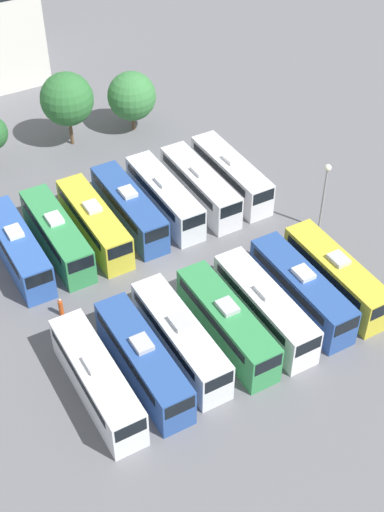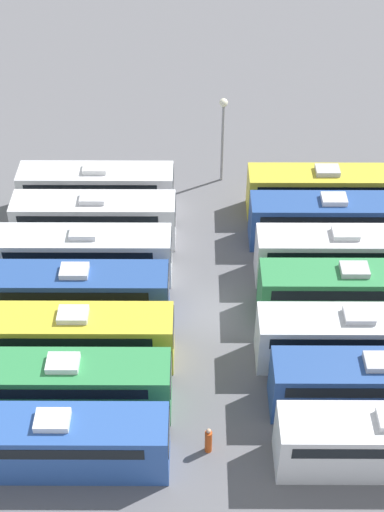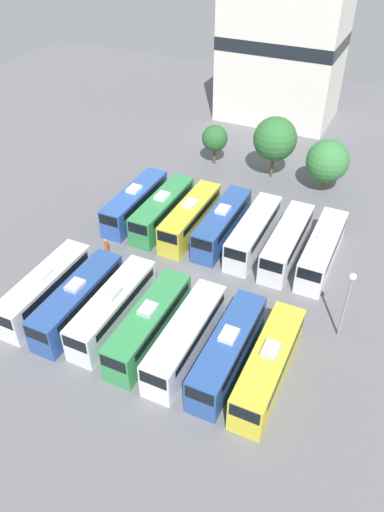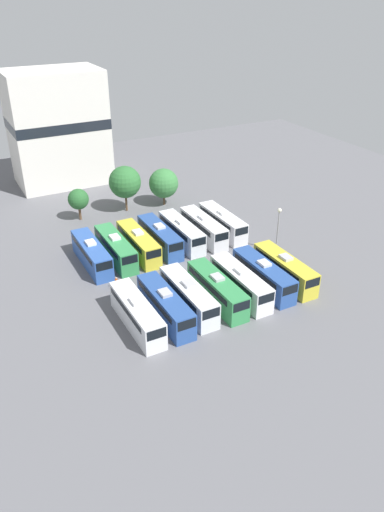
{
  "view_description": "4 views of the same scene",
  "coord_description": "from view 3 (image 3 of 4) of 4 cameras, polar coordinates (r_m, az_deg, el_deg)",
  "views": [
    {
      "loc": [
        -19.7,
        -37.69,
        39.6
      ],
      "look_at": [
        0.93,
        -1.49,
        2.92
      ],
      "focal_mm": 50.0,
      "sensor_mm": 36.0,
      "label": 1
    },
    {
      "loc": [
        -30.08,
        1.13,
        30.24
      ],
      "look_at": [
        1.77,
        1.25,
        3.03
      ],
      "focal_mm": 50.0,
      "sensor_mm": 36.0,
      "label": 2
    },
    {
      "loc": [
        15.35,
        -32.14,
        30.94
      ],
      "look_at": [
        0.12,
        0.18,
        2.95
      ],
      "focal_mm": 35.0,
      "sensor_mm": 36.0,
      "label": 3
    },
    {
      "loc": [
        -25.99,
        -50.75,
        33.94
      ],
      "look_at": [
        1.23,
        0.45,
        1.9
      ],
      "focal_mm": 35.0,
      "sensor_mm": 36.0,
      "label": 4
    }
  ],
  "objects": [
    {
      "name": "ground_plane",
      "position": [
        47.18,
        -0.23,
        -2.91
      ],
      "size": [
        124.26,
        124.26,
        0.0
      ],
      "primitive_type": "plane",
      "color": "slate"
    },
    {
      "name": "bus_0",
      "position": [
        45.63,
        -16.37,
        -3.51
      ],
      "size": [
        2.51,
        10.62,
        3.61
      ],
      "color": "silver",
      "rests_on": "ground_plane"
    },
    {
      "name": "bus_1",
      "position": [
        43.78,
        -12.88,
        -4.87
      ],
      "size": [
        2.51,
        10.62,
        3.61
      ],
      "color": "#284C93",
      "rests_on": "ground_plane"
    },
    {
      "name": "bus_2",
      "position": [
        42.54,
        -8.97,
        -5.77
      ],
      "size": [
        2.51,
        10.62,
        3.61
      ],
      "color": "silver",
      "rests_on": "ground_plane"
    },
    {
      "name": "bus_3",
      "position": [
        40.82,
        -4.9,
        -7.68
      ],
      "size": [
        2.51,
        10.62,
        3.61
      ],
      "color": "#338C4C",
      "rests_on": "ground_plane"
    },
    {
      "name": "bus_4",
      "position": [
        39.69,
        -0.69,
        -9.18
      ],
      "size": [
        2.51,
        10.62,
        3.61
      ],
      "color": "silver",
      "rests_on": "ground_plane"
    },
    {
      "name": "bus_5",
      "position": [
        38.9,
        4.15,
        -10.6
      ],
      "size": [
        2.51,
        10.62,
        3.61
      ],
      "color": "#284C93",
      "rests_on": "ground_plane"
    },
    {
      "name": "bus_6",
      "position": [
        38.29,
        8.79,
        -12.12
      ],
      "size": [
        2.51,
        10.62,
        3.61
      ],
      "color": "gold",
      "rests_on": "ground_plane"
    },
    {
      "name": "bus_7",
      "position": [
        55.56,
        -6.49,
        6.16
      ],
      "size": [
        2.51,
        10.62,
        3.61
      ],
      "color": "#2D56A8",
      "rests_on": "ground_plane"
    },
    {
      "name": "bus_8",
      "position": [
        54.07,
        -3.36,
        5.38
      ],
      "size": [
        2.51,
        10.62,
        3.61
      ],
      "color": "#338C4C",
      "rests_on": "ground_plane"
    },
    {
      "name": "bus_9",
      "position": [
        52.74,
        -0.16,
        4.52
      ],
      "size": [
        2.51,
        10.62,
        3.61
      ],
      "color": "gold",
      "rests_on": "ground_plane"
    },
    {
      "name": "bus_10",
      "position": [
        51.89,
        3.5,
        3.82
      ],
      "size": [
        2.51,
        10.62,
        3.61
      ],
      "color": "#284C93",
      "rests_on": "ground_plane"
    },
    {
      "name": "bus_11",
      "position": [
        50.91,
        7.06,
        2.82
      ],
      "size": [
        2.51,
        10.62,
        3.61
      ],
      "color": "silver",
      "rests_on": "ground_plane"
    },
    {
      "name": "bus_12",
      "position": [
        50.05,
        10.83,
        1.68
      ],
      "size": [
        2.51,
        10.62,
        3.61
      ],
      "color": "silver",
      "rests_on": "ground_plane"
    },
    {
      "name": "bus_13",
      "position": [
        49.77,
        14.67,
        0.79
      ],
      "size": [
        2.51,
        10.62,
        3.61
      ],
      "color": "silver",
      "rests_on": "ground_plane"
    },
    {
      "name": "worker_person",
      "position": [
        50.85,
        -9.76,
        1.07
      ],
      "size": [
        0.36,
        0.36,
        1.7
      ],
      "color": "#CC4C19",
      "rests_on": "ground_plane"
    },
    {
      "name": "light_pole",
      "position": [
        40.86,
        17.45,
        -4.15
      ],
      "size": [
        0.6,
        0.6,
        6.69
      ],
      "color": "gray",
      "rests_on": "ground_plane"
    },
    {
      "name": "tree_0",
      "position": [
        65.55,
        2.62,
        13.28
      ],
      "size": [
        3.32,
        3.32,
        5.18
      ],
      "color": "brown",
      "rests_on": "ground_plane"
    },
    {
      "name": "tree_1",
      "position": [
        62.39,
        9.47,
        13.06
      ],
      "size": [
        5.29,
        5.29,
        7.72
      ],
      "color": "brown",
      "rests_on": "ground_plane"
    },
    {
      "name": "tree_2",
      "position": [
        61.12,
        15.23,
        10.43
      ],
      "size": [
        5.0,
        5.0,
        6.39
      ],
      "color": "brown",
      "rests_on": "ground_plane"
    },
    {
      "name": "depot_building",
      "position": [
        79.1,
        10.34,
        22.44
      ],
      "size": [
        16.81,
        11.3,
        20.54
      ],
      "color": "silver",
      "rests_on": "ground_plane"
    }
  ]
}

